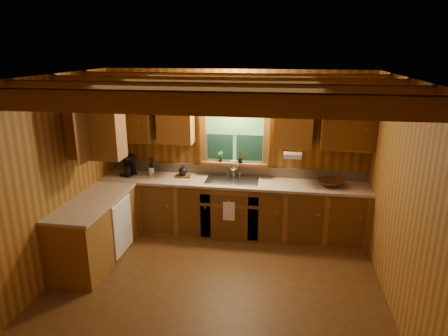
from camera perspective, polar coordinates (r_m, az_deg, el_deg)
name	(u,v)px	position (r m, az deg, el deg)	size (l,w,h in m)	color
room	(213,192)	(4.60, -1.60, -3.47)	(4.20, 4.20, 4.20)	#543214
ceiling_beams	(212,88)	(4.33, -1.73, 11.45)	(4.20, 2.54, 0.18)	brown
base_cabinets	(198,214)	(6.19, -3.83, -6.66)	(4.20, 2.22, 0.86)	brown
countertop	(198,187)	(6.02, -3.77, -2.72)	(4.20, 2.24, 0.04)	tan
backsplash	(235,170)	(6.46, 1.54, -0.36)	(4.20, 0.02, 0.16)	tan
dishwasher_panel	(123,226)	(5.96, -14.44, -8.16)	(0.02, 0.60, 0.80)	white
upper_cabinets	(193,123)	(5.92, -4.47, 6.55)	(4.19, 1.77, 0.78)	brown
window	(235,138)	(6.31, 1.55, 4.35)	(1.12, 0.08, 1.00)	brown
window_sill	(234,163)	(6.36, 1.47, 0.67)	(1.06, 0.14, 0.04)	brown
wall_sconce	(234,99)	(6.08, 1.45, 9.96)	(0.45, 0.21, 0.17)	black
paper_towel_roll	(293,155)	(5.96, 9.90, 1.79)	(0.11, 0.11, 0.27)	white
dish_towel	(229,211)	(6.05, 0.71, -6.26)	(0.18, 0.01, 0.30)	white
sink	(232,183)	(6.24, 1.18, -2.21)	(0.82, 0.48, 0.43)	silver
coffee_maker	(128,165)	(6.64, -13.65, 0.40)	(0.19, 0.24, 0.34)	black
utensil_crock	(151,171)	(6.57, -10.50, -0.38)	(0.11, 0.11, 0.31)	silver
cutting_board	(183,176)	(6.44, -5.95, -1.17)	(0.25, 0.18, 0.02)	#593413
teakettle	(183,171)	(6.41, -5.97, -0.49)	(0.14, 0.14, 0.17)	black
wicker_basket	(330,183)	(6.19, 15.15, -2.08)	(0.39, 0.39, 0.09)	#48230C
potted_plant_left	(221,156)	(6.35, -0.50, 1.69)	(0.10, 0.06, 0.18)	#593413
potted_plant_right	(241,157)	(6.29, 2.44, 1.53)	(0.10, 0.08, 0.19)	#593413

